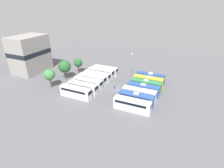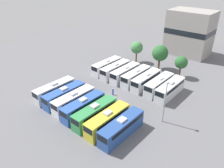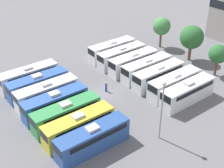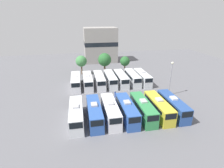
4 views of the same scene
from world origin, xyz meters
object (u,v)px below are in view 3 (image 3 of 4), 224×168
at_px(bus_3, 55,103).
at_px(bus_10, 147,68).
at_px(bus_7, 112,49).
at_px(tree_0, 162,26).
at_px(bus_9, 133,62).
at_px(bus_13, 188,92).
at_px(bus_8, 122,56).
at_px(light_pole, 162,102).
at_px(worker_person, 106,87).
at_px(bus_6, 93,138).
at_px(bus_11, 159,75).
at_px(bus_0, 29,76).
at_px(tree_2, 218,54).
at_px(bus_4, 66,114).
at_px(bus_12, 175,83).
at_px(bus_1, 38,85).
at_px(tree_1, 192,37).
at_px(bus_5, 79,126).
at_px(bus_2, 47,93).

height_order(bus_3, bus_10, same).
bearing_deg(bus_7, tree_0, 79.96).
height_order(bus_9, bus_13, same).
xyz_separation_m(bus_8, light_pole, (20.41, -9.89, 4.14)).
distance_m(bus_10, worker_person, 8.92).
relative_size(bus_6, worker_person, 5.71).
bearing_deg(bus_13, tree_0, 146.36).
bearing_deg(bus_7, bus_11, -0.45).
relative_size(bus_0, tree_2, 1.70).
xyz_separation_m(bus_13, worker_person, (-10.34, -8.49, -0.98)).
distance_m(bus_3, bus_4, 3.38).
height_order(bus_12, tree_0, tree_0).
height_order(bus_3, bus_7, same).
distance_m(bus_4, tree_0, 32.50).
bearing_deg(worker_person, bus_9, 109.01).
distance_m(bus_1, bus_6, 16.58).
relative_size(bus_8, bus_13, 1.00).
height_order(bus_6, bus_10, same).
height_order(bus_12, bus_13, same).
height_order(bus_1, tree_0, tree_0).
distance_m(bus_6, bus_7, 27.41).
height_order(bus_6, bus_8, same).
bearing_deg(tree_1, tree_0, -179.62).
bearing_deg(bus_5, bus_11, 100.65).
bearing_deg(bus_7, bus_5, -47.80).
distance_m(bus_12, worker_person, 11.44).
bearing_deg(bus_7, light_pole, -23.11).
bearing_deg(bus_1, bus_5, -1.90).
xyz_separation_m(bus_9, worker_person, (2.96, -8.60, -0.98)).
xyz_separation_m(bus_2, bus_5, (10.08, -0.44, 0.00)).
xyz_separation_m(bus_1, tree_0, (-1.52, 29.89, 2.94)).
distance_m(light_pole, tree_1, 25.80).
bearing_deg(tree_2, bus_9, -134.46).
distance_m(bus_6, light_pole, 10.05).
distance_m(bus_4, bus_6, 6.67).
distance_m(bus_1, bus_10, 19.40).
relative_size(bus_12, worker_person, 5.71).
height_order(bus_5, tree_1, tree_1).
xyz_separation_m(bus_2, bus_8, (-3.41, 17.92, 0.00)).
relative_size(bus_0, bus_6, 1.00).
xyz_separation_m(bus_1, bus_2, (3.22, -0.00, 0.00)).
relative_size(bus_4, bus_9, 1.00).
xyz_separation_m(worker_person, tree_0, (-7.71, 20.49, 3.92)).
bearing_deg(bus_6, bus_8, 132.51).
relative_size(bus_1, light_pole, 1.14).
height_order(bus_9, bus_10, same).
height_order(bus_4, bus_6, same).
height_order(bus_4, bus_12, same).
xyz_separation_m(bus_1, bus_10, (6.57, 18.26, 0.00)).
height_order(bus_5, tree_0, tree_0).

